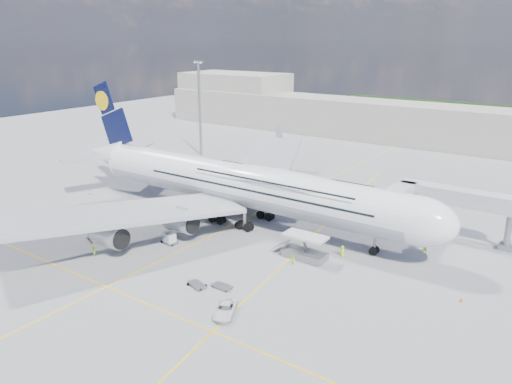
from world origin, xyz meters
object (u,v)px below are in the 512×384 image
Objects in this scene: dolly_back at (75,220)px; service_van at (225,310)px; catering_truck_inner at (276,189)px; cone_wing_right_inner at (116,228)px; dolly_nose_far at (197,284)px; baggage_tug at (172,224)px; cone_wing_left_outer at (270,186)px; crew_nose at (425,248)px; dolly_row_a at (96,234)px; crew_loader at (292,260)px; crew_tug at (94,252)px; crew_van at (342,251)px; cone_tail at (90,193)px; dolly_row_c at (169,238)px; dolly_nose_near at (222,286)px; cargo_loader at (304,250)px; airliner at (242,185)px; cone_wing_right_outer at (91,242)px; jet_bridge at (432,199)px; catering_truck_outer at (259,161)px; cone_wing_left_inner at (234,203)px; dolly_row_b at (144,212)px; light_mast at (200,108)px; crew_wing at (120,246)px.

dolly_back is 40.04m from service_van.
catering_truck_inner is 33.14m from cone_wing_right_inner.
baggage_tug reaches higher than dolly_nose_far.
crew_nose is at bearing -21.66° from cone_wing_left_outer.
crew_loader is (30.95, 10.26, -0.30)m from dolly_row_a.
cone_wing_right_inner is at bearing 18.01° from dolly_back.
baggage_tug reaches higher than cone_wing_left_outer.
cone_wing_right_inner is (-5.96, 9.18, -0.54)m from crew_tug.
crew_nose is (53.35, 23.33, -0.26)m from dolly_back.
crew_van is 3.13× the size of cone_tail.
dolly_row_c is 1.12× the size of dolly_nose_near.
cone_wing_left_outer is at bearing 20.30° from crew_van.
cargo_loader reaches higher than cone_tail.
airliner reaches higher than cone_wing_right_outer.
catering_truck_outer is (-48.14, 21.16, -4.95)m from jet_bridge.
cone_wing_right_inner is (-15.30, -15.74, -6.58)m from airliner.
airliner is 132.87× the size of cone_wing_left_inner.
dolly_row_b is 11.82m from dolly_back.
dolly_nose_far is 22.02m from baggage_tug.
baggage_tug is at bearing 7.34° from dolly_row_b.
cone_wing_right_outer is (1.99, -13.11, -0.86)m from dolly_row_b.
cone_tail is at bearing 178.50° from cargo_loader.
dolly_row_c reaches higher than cone_wing_right_inner.
catering_truck_outer is at bearing 103.89° from catering_truck_inner.
light_mast is at bearing -174.87° from catering_truck_outer.
catering_truck_inner reaches higher than cone_wing_right_outer.
dolly_row_a is at bearing -99.86° from cone_wing_left_outer.
cone_wing_left_inner is 23.86m from cone_wing_right_inner.
cone_wing_right_inner is (-0.83, 4.71, -0.77)m from dolly_row_a.
crew_van reaches higher than cone_wing_right_outer.
catering_truck_inner is 11.97× the size of cone_wing_left_outer.
crew_loader is (20.15, 4.58, -0.21)m from dolly_row_c.
dolly_nose_near is (34.85, -2.81, -0.84)m from dolly_back.
baggage_tug is 1.43× the size of crew_nose.
dolly_row_a reaches higher than crew_tug.
crew_van is (8.60, 18.09, 0.57)m from dolly_nose_near.
service_van is at bearing -138.82° from crew_nose.
crew_tug is (-30.41, -21.56, -0.06)m from crew_van.
dolly_row_a is 5.92× the size of cone_tail.
crew_wing is 3.99m from crew_tug.
crew_wing is at bearing -60.00° from light_mast.
cone_wing_left_inner is 0.94× the size of cone_wing_left_outer.
crew_wing is at bearing -98.67° from baggage_tug.
cone_wing_right_outer is at bearing -177.48° from dolly_nose_near.
cone_tail is (-52.09, 1.36, -0.98)m from cargo_loader.
catering_truck_outer is (-14.91, 46.86, 0.93)m from dolly_row_c.
dolly_row_b is 6.38× the size of cone_tail.
dolly_nose_far is at bearing -12.14° from dolly_back.
cargo_loader is at bearing 86.15° from dolly_nose_far.
dolly_row_b reaches higher than cone_tail.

